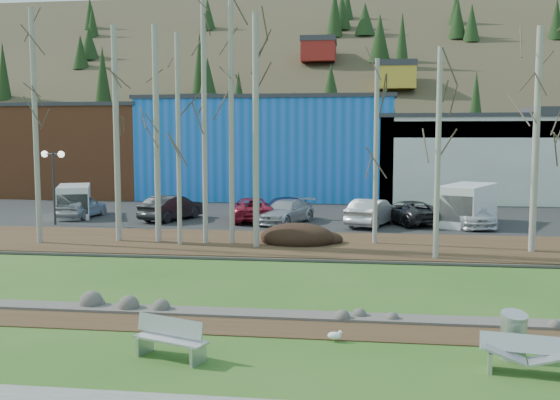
# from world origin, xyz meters

# --- Properties ---
(ground) EXTENTS (200.00, 200.00, 0.00)m
(ground) POSITION_xyz_m (0.00, 0.00, 0.00)
(ground) COLOR #285817
(ground) RESTS_ON ground
(dirt_strip) EXTENTS (80.00, 1.80, 0.03)m
(dirt_strip) POSITION_xyz_m (0.00, 2.10, 0.01)
(dirt_strip) COLOR #382616
(dirt_strip) RESTS_ON ground
(near_bank_rocks) EXTENTS (80.00, 0.80, 0.50)m
(near_bank_rocks) POSITION_xyz_m (0.00, 3.10, 0.00)
(near_bank_rocks) COLOR #47423D
(near_bank_rocks) RESTS_ON ground
(river) EXTENTS (80.00, 8.00, 0.90)m
(river) POSITION_xyz_m (0.00, 7.20, 0.00)
(river) COLOR black
(river) RESTS_ON ground
(far_bank_rocks) EXTENTS (80.00, 0.80, 0.46)m
(far_bank_rocks) POSITION_xyz_m (0.00, 11.30, 0.00)
(far_bank_rocks) COLOR #47423D
(far_bank_rocks) RESTS_ON ground
(far_bank) EXTENTS (80.00, 7.00, 0.15)m
(far_bank) POSITION_xyz_m (0.00, 14.50, 0.07)
(far_bank) COLOR #382616
(far_bank) RESTS_ON ground
(parking_lot) EXTENTS (80.00, 14.00, 0.14)m
(parking_lot) POSITION_xyz_m (0.00, 25.00, 0.07)
(parking_lot) COLOR black
(parking_lot) RESTS_ON ground
(building_brick) EXTENTS (16.32, 12.24, 7.80)m
(building_brick) POSITION_xyz_m (-24.00, 39.00, 3.91)
(building_brick) COLOR brown
(building_brick) RESTS_ON ground
(building_blue) EXTENTS (20.40, 12.24, 8.30)m
(building_blue) POSITION_xyz_m (-6.00, 39.00, 4.16)
(building_blue) COLOR blue
(building_blue) RESTS_ON ground
(building_white) EXTENTS (18.36, 12.24, 6.80)m
(building_white) POSITION_xyz_m (12.00, 38.98, 3.41)
(building_white) COLOR beige
(building_white) RESTS_ON ground
(hillside) EXTENTS (160.00, 72.00, 35.00)m
(hillside) POSITION_xyz_m (0.00, 84.00, 17.50)
(hillside) COLOR #362E1F
(hillside) RESTS_ON ground
(bench_intact) EXTENTS (1.87, 1.12, 0.90)m
(bench_intact) POSITION_xyz_m (-2.56, -0.48, 0.45)
(bench_intact) COLOR #AEB1B3
(bench_intact) RESTS_ON ground
(bench_damaged) EXTENTS (1.84, 0.86, 0.79)m
(bench_damaged) POSITION_xyz_m (5.20, -0.40, 0.40)
(bench_damaged) COLOR #AEB1B3
(bench_damaged) RESTS_ON ground
(litter_bin) EXTENTS (0.70, 0.70, 0.98)m
(litter_bin) POSITION_xyz_m (5.14, 0.46, 0.49)
(litter_bin) COLOR #AEB1B3
(litter_bin) RESTS_ON ground
(seagull) EXTENTS (0.40, 0.19, 0.29)m
(seagull) POSITION_xyz_m (1.09, 1.14, 0.16)
(seagull) COLOR gold
(seagull) RESTS_ON ground
(dirt_mound) EXTENTS (3.44, 2.43, 0.68)m
(dirt_mound) POSITION_xyz_m (-1.23, 14.55, 0.49)
(dirt_mound) COLOR black
(dirt_mound) RESTS_ON far_bank
(birch_0) EXTENTS (0.24, 0.24, 10.66)m
(birch_0) POSITION_xyz_m (-13.11, 13.12, 5.48)
(birch_0) COLOR #A5A195
(birch_0) RESTS_ON far_bank
(birch_1) EXTENTS (0.20, 0.20, 9.48)m
(birch_1) POSITION_xyz_m (-6.48, 13.41, 4.89)
(birch_1) COLOR #A5A195
(birch_1) RESTS_ON far_bank
(birch_2) EXTENTS (0.27, 0.27, 9.97)m
(birch_2) POSITION_xyz_m (-7.72, 14.10, 5.14)
(birch_2) COLOR #A5A195
(birch_2) RESTS_ON far_bank
(birch_3) EXTENTS (0.23, 0.23, 11.50)m
(birch_3) POSITION_xyz_m (-4.19, 14.07, 5.90)
(birch_3) COLOR #A5A195
(birch_3) RESTS_ON far_bank
(birch_4) EXTENTS (0.28, 0.28, 10.27)m
(birch_4) POSITION_xyz_m (-2.95, 13.36, 5.29)
(birch_4) COLOR #A5A195
(birch_4) RESTS_ON far_bank
(birch_5) EXTENTS (0.21, 0.21, 8.39)m
(birch_5) POSITION_xyz_m (2.32, 14.97, 4.34)
(birch_5) COLOR #A5A195
(birch_5) RESTS_ON far_bank
(birch_6) EXTENTS (0.22, 0.22, 8.39)m
(birch_6) POSITION_xyz_m (4.69, 11.68, 4.35)
(birch_6) COLOR #A5A195
(birch_6) RESTS_ON far_bank
(birch_7) EXTENTS (0.28, 0.28, 9.45)m
(birch_7) POSITION_xyz_m (8.95, 13.72, 4.88)
(birch_7) COLOR #A5A195
(birch_7) RESTS_ON far_bank
(birch_10) EXTENTS (0.23, 0.23, 11.50)m
(birch_10) POSITION_xyz_m (-5.45, 14.07, 5.90)
(birch_10) COLOR #A5A195
(birch_10) RESTS_ON far_bank
(birch_11) EXTENTS (0.27, 0.27, 9.97)m
(birch_11) POSITION_xyz_m (-9.66, 14.10, 5.14)
(birch_11) COLOR #A5A195
(birch_11) RESTS_ON far_bank
(street_lamp) EXTENTS (1.52, 0.72, 4.13)m
(street_lamp) POSITION_xyz_m (-15.30, 18.85, 3.39)
(street_lamp) COLOR #262628
(street_lamp) RESTS_ON parking_lot
(car_0) EXTENTS (1.78, 4.18, 1.41)m
(car_0) POSITION_xyz_m (-15.20, 22.02, 0.84)
(car_0) COLOR silver
(car_0) RESTS_ON parking_lot
(car_1) EXTENTS (3.05, 4.77, 1.48)m
(car_1) POSITION_xyz_m (-9.41, 21.65, 0.88)
(car_1) COLOR black
(car_1) RESTS_ON parking_lot
(car_2) EXTENTS (3.38, 5.35, 1.38)m
(car_2) POSITION_xyz_m (-4.69, 21.96, 0.83)
(car_2) COLOR maroon
(car_2) RESTS_ON parking_lot
(car_3) EXTENTS (3.44, 4.95, 1.33)m
(car_3) POSITION_xyz_m (-2.58, 21.18, 0.81)
(car_3) COLOR #A2A4A9
(car_3) RESTS_ON parking_lot
(car_4) EXTENTS (2.98, 4.61, 1.46)m
(car_4) POSITION_xyz_m (-2.87, 22.09, 0.87)
(car_4) COLOR #14204F
(car_4) RESTS_ON parking_lot
(car_5) EXTENTS (3.09, 4.81, 1.50)m
(car_5) POSITION_xyz_m (2.29, 20.76, 0.89)
(car_5) COLOR #B3B2B5
(car_5) RESTS_ON parking_lot
(car_6) EXTENTS (4.13, 5.25, 1.33)m
(car_6) POSITION_xyz_m (4.28, 21.85, 0.80)
(car_6) COLOR #262528
(car_6) RESTS_ON parking_lot
(car_7) EXTENTS (2.93, 5.11, 1.39)m
(car_7) POSITION_xyz_m (7.42, 21.29, 0.84)
(car_7) COLOR silver
(car_7) RESTS_ON parking_lot
(van_white) EXTENTS (4.08, 5.53, 2.23)m
(van_white) POSITION_xyz_m (7.48, 21.88, 1.26)
(van_white) COLOR white
(van_white) RESTS_ON parking_lot
(van_grey) EXTENTS (3.41, 4.76, 1.92)m
(van_grey) POSITION_xyz_m (-15.90, 22.46, 1.10)
(van_grey) COLOR silver
(van_grey) RESTS_ON parking_lot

